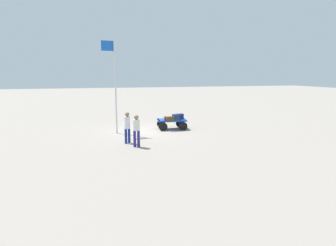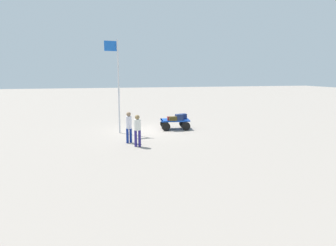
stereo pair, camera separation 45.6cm
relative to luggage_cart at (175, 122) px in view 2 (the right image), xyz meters
name	(u,v)px [view 2 (the right image)]	position (x,y,z in m)	size (l,w,h in m)	color
ground_plane	(147,130)	(1.92, 0.00, -0.48)	(120.00, 120.00, 0.00)	gray
luggage_cart	(175,122)	(0.00, 0.00, 0.00)	(2.06, 1.50, 0.67)	#1341B1
suitcase_grey	(179,117)	(-0.20, 0.41, 0.39)	(0.50, 0.39, 0.40)	navy
suitcase_maroon	(171,118)	(0.34, 0.29, 0.31)	(0.49, 0.36, 0.24)	maroon
suitcase_dark	(183,116)	(-0.59, 0.01, 0.37)	(0.49, 0.39, 0.36)	navy
suitcase_olive	(173,119)	(0.25, 0.51, 0.32)	(0.50, 0.29, 0.27)	#423717
worker_lead	(137,128)	(3.13, 4.26, 0.51)	(0.43, 0.43, 1.67)	navy
worker_trailing	(129,125)	(3.46, 3.32, 0.50)	(0.39, 0.39, 1.71)	navy
flagpole	(117,80)	(3.82, 0.44, 2.89)	(0.85, 0.17, 5.80)	silver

